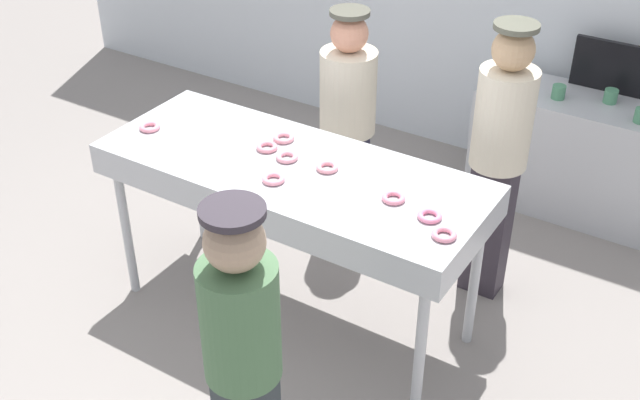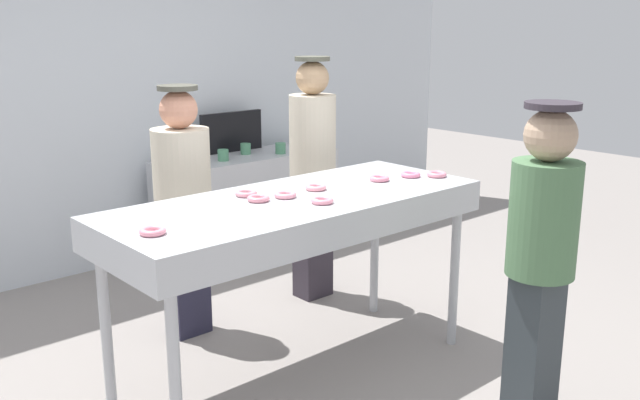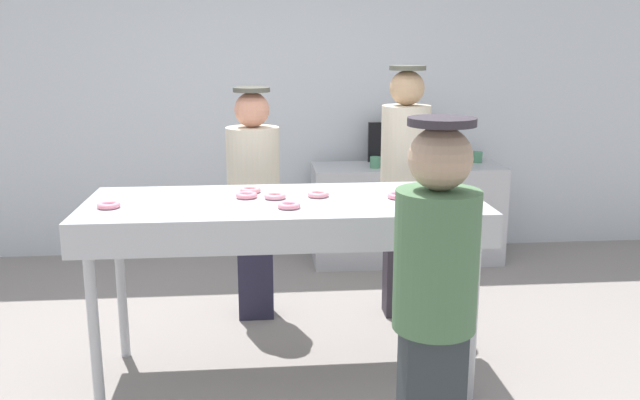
{
  "view_description": "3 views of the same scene",
  "coord_description": "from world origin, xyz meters",
  "px_view_note": "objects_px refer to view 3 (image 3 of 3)",
  "views": [
    {
      "loc": [
        0.86,
        -3.41,
        2.21
      ],
      "look_at": [
        -0.1,
        0.23,
        0.88
      ],
      "focal_mm": 45.79,
      "sensor_mm": 36.0,
      "label": 1
    },
    {
      "loc": [
        3.28,
        -1.27,
        2.76
      ],
      "look_at": [
        -0.21,
        0.23,
        0.94
      ],
      "focal_mm": 35.1,
      "sensor_mm": 36.0,
      "label": 2
    },
    {
      "loc": [
        -2.3,
        -2.9,
        2.15
      ],
      "look_at": [
        -0.38,
        0.22,
        0.91
      ],
      "focal_mm": 50.39,
      "sensor_mm": 36.0,
      "label": 3
    }
  ],
  "objects_px": {
    "strawberry_donut_6": "(274,370)",
    "paper_cup_4": "(507,194)",
    "paper_cup_0": "(410,201)",
    "strawberry_donut_3": "(533,291)",
    "fryer_conveyor": "(421,337)",
    "menu_display": "(417,179)",
    "strawberry_donut_0": "(233,353)",
    "paper_cup_2": "(400,196)",
    "worker_baker": "(446,244)",
    "strawberry_donut_5": "(284,356)",
    "strawberry_donut_1": "(552,283)",
    "prep_counter": "(433,271)",
    "paper_cup_3": "(462,193)",
    "strawberry_donut_2": "(429,299)",
    "paper_cup_1": "(366,211)",
    "strawberry_donut_4": "(490,305)"
  },
  "relations": [
    {
      "from": "fryer_conveyor",
      "to": "menu_display",
      "type": "relative_size",
      "value": 4.74
    },
    {
      "from": "prep_counter",
      "to": "paper_cup_1",
      "type": "distance_m",
      "value": 0.83
    },
    {
      "from": "strawberry_donut_6",
      "to": "strawberry_donut_0",
      "type": "bearing_deg",
      "value": 101.67
    },
    {
      "from": "strawberry_donut_0",
      "to": "paper_cup_1",
      "type": "distance_m",
      "value": 2.49
    },
    {
      "from": "menu_display",
      "to": "prep_counter",
      "type": "bearing_deg",
      "value": -90.0
    },
    {
      "from": "strawberry_donut_5",
      "to": "paper_cup_3",
      "type": "xyz_separation_m",
      "value": [
        2.58,
        2.02,
        0.06
      ]
    },
    {
      "from": "worker_baker",
      "to": "paper_cup_2",
      "type": "xyz_separation_m",
      "value": [
        0.58,
        1.22,
        0.01
      ]
    },
    {
      "from": "prep_counter",
      "to": "menu_display",
      "type": "bearing_deg",
      "value": 90.0
    },
    {
      "from": "strawberry_donut_3",
      "to": "worker_baker",
      "type": "relative_size",
      "value": 0.08
    },
    {
      "from": "strawberry_donut_3",
      "to": "strawberry_donut_6",
      "type": "relative_size",
      "value": 1.0
    },
    {
      "from": "strawberry_donut_6",
      "to": "paper_cup_2",
      "type": "distance_m",
      "value": 3.18
    },
    {
      "from": "strawberry_donut_6",
      "to": "paper_cup_1",
      "type": "height_order",
      "value": "paper_cup_1"
    },
    {
      "from": "strawberry_donut_4",
      "to": "menu_display",
      "type": "distance_m",
      "value": 2.42
    },
    {
      "from": "strawberry_donut_1",
      "to": "paper_cup_1",
      "type": "height_order",
      "value": "paper_cup_1"
    },
    {
      "from": "prep_counter",
      "to": "paper_cup_2",
      "type": "bearing_deg",
      "value": 128.3
    },
    {
      "from": "strawberry_donut_2",
      "to": "paper_cup_1",
      "type": "distance_m",
      "value": 1.73
    },
    {
      "from": "strawberry_donut_3",
      "to": "paper_cup_0",
      "type": "xyz_separation_m",
      "value": [
        0.66,
        1.85,
        0.06
      ]
    },
    {
      "from": "paper_cup_2",
      "to": "paper_cup_3",
      "type": "bearing_deg",
      "value": -17.09
    },
    {
      "from": "strawberry_donut_1",
      "to": "prep_counter",
      "type": "relative_size",
      "value": 0.08
    },
    {
      "from": "strawberry_donut_1",
      "to": "prep_counter",
      "type": "distance_m",
      "value": 1.96
    },
    {
      "from": "strawberry_donut_6",
      "to": "paper_cup_4",
      "type": "xyz_separation_m",
      "value": [
        2.93,
        1.93,
        0.06
      ]
    },
    {
      "from": "strawberry_donut_4",
      "to": "strawberry_donut_6",
      "type": "distance_m",
      "value": 1.22
    },
    {
      "from": "worker_baker",
      "to": "menu_display",
      "type": "xyz_separation_m",
      "value": [
        0.74,
        1.24,
        0.12
      ]
    },
    {
      "from": "strawberry_donut_5",
      "to": "worker_baker",
      "type": "relative_size",
      "value": 0.08
    },
    {
      "from": "paper_cup_0",
      "to": "strawberry_donut_1",
      "type": "bearing_deg",
      "value": -105.31
    },
    {
      "from": "paper_cup_4",
      "to": "strawberry_donut_5",
      "type": "bearing_deg",
      "value": -147.11
    },
    {
      "from": "strawberry_donut_3",
      "to": "strawberry_donut_5",
      "type": "bearing_deg",
      "value": -174.6
    },
    {
      "from": "strawberry_donut_5",
      "to": "prep_counter",
      "type": "xyz_separation_m",
      "value": [
        2.29,
        1.95,
        -0.46
      ]
    },
    {
      "from": "paper_cup_0",
      "to": "strawberry_donut_3",
      "type": "bearing_deg",
      "value": -109.73
    },
    {
      "from": "strawberry_donut_3",
      "to": "paper_cup_4",
      "type": "xyz_separation_m",
      "value": [
        1.39,
        1.69,
        0.06
      ]
    },
    {
      "from": "strawberry_donut_1",
      "to": "paper_cup_3",
      "type": "bearing_deg",
      "value": 61.91
    },
    {
      "from": "fryer_conveyor",
      "to": "worker_baker",
      "type": "distance_m",
      "value": 1.19
    },
    {
      "from": "fryer_conveyor",
      "to": "paper_cup_1",
      "type": "xyz_separation_m",
      "value": [
        0.92,
        1.77,
        0.14
      ]
    },
    {
      "from": "fryer_conveyor",
      "to": "strawberry_donut_0",
      "type": "height_order",
      "value": "strawberry_donut_0"
    },
    {
      "from": "worker_baker",
      "to": "menu_display",
      "type": "distance_m",
      "value": 1.45
    },
    {
      "from": "worker_baker",
      "to": "paper_cup_0",
      "type": "bearing_deg",
      "value": -113.88
    },
    {
      "from": "strawberry_donut_0",
      "to": "paper_cup_2",
      "type": "distance_m",
      "value": 3.05
    },
    {
      "from": "strawberry_donut_0",
      "to": "strawberry_donut_1",
      "type": "xyz_separation_m",
      "value": [
        1.75,
        0.04,
        0.0
      ]
    },
    {
      "from": "strawberry_donut_2",
      "to": "paper_cup_1",
      "type": "height_order",
      "value": "paper_cup_1"
    },
    {
      "from": "strawberry_donut_0",
      "to": "strawberry_donut_3",
      "type": "distance_m",
      "value": 1.58
    },
    {
      "from": "paper_cup_0",
      "to": "paper_cup_1",
      "type": "bearing_deg",
      "value": -164.18
    },
    {
      "from": "strawberry_donut_1",
      "to": "strawberry_donut_0",
      "type": "bearing_deg",
      "value": -178.71
    },
    {
      "from": "strawberry_donut_0",
      "to": "paper_cup_2",
      "type": "bearing_deg",
      "value": 41.36
    },
    {
      "from": "paper_cup_0",
      "to": "paper_cup_4",
      "type": "height_order",
      "value": "same"
    },
    {
      "from": "worker_baker",
      "to": "paper_cup_3",
      "type": "distance_m",
      "value": 1.49
    },
    {
      "from": "worker_baker",
      "to": "menu_display",
      "type": "relative_size",
      "value": 3.68
    },
    {
      "from": "fryer_conveyor",
      "to": "worker_baker",
      "type": "bearing_deg",
      "value": 45.76
    },
    {
      "from": "strawberry_donut_3",
      "to": "strawberry_donut_6",
      "type": "distance_m",
      "value": 1.55
    },
    {
      "from": "strawberry_donut_6",
      "to": "prep_counter",
      "type": "distance_m",
      "value": 3.19
    },
    {
      "from": "strawberry_donut_2",
      "to": "paper_cup_4",
      "type": "xyz_separation_m",
      "value": [
        1.9,
        1.54,
        0.06
      ]
    }
  ]
}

